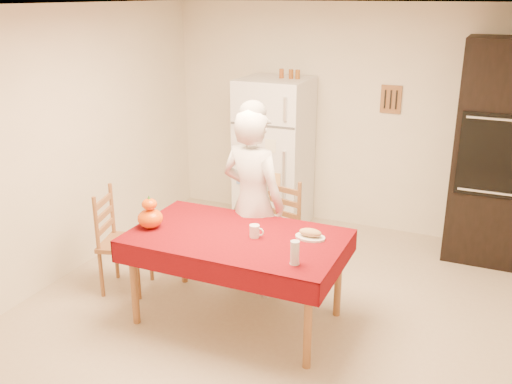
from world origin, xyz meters
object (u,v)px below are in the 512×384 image
Objects in this scene: refrigerator at (274,154)px; seated_woman at (253,203)px; chair_far at (276,226)px; chair_left at (118,237)px; dining_table at (237,243)px; wine_glass at (295,253)px; coffee_mug at (255,231)px; oven_cabinet at (492,153)px; pumpkin_lower at (150,218)px; bread_plate at (310,237)px.

refrigerator is 1.01× the size of seated_woman.
refrigerator is at bearing 127.16° from chair_far.
dining_table is at bearing -108.12° from chair_left.
chair_left is at bearing -132.06° from chair_far.
refrigerator reaches higher than chair_left.
wine_glass is at bearing -48.58° from chair_far.
coffee_mug is at bearing -65.96° from chair_far.
oven_cabinet reaches higher than chair_far.
coffee_mug is at bearing 10.70° from pumpkin_lower.
wine_glass is at bearing 140.95° from seated_woman.
chair_left is at bearing 159.01° from pumpkin_lower.
dining_table is 9.66× the size of wine_glass.
seated_woman reaches higher than pumpkin_lower.
seated_woman reaches higher than chair_left.
seated_woman is at bearing -89.77° from chair_far.
oven_cabinet is at bearing 49.25° from chair_far.
refrigerator is 2.13m from dining_table.
chair_left is 1.26m from seated_woman.
refrigerator is 2.16m from chair_left.
chair_left reaches higher than pumpkin_lower.
bread_plate is at bearing -60.55° from refrigerator.
oven_cabinet is 2.78m from dining_table.
coffee_mug is 0.44m from bread_plate.
coffee_mug is (-1.62, -2.09, -0.29)m from oven_cabinet.
chair_far is at bearing -66.95° from refrigerator.
pumpkin_lower is at bearing 57.09° from seated_woman.
chair_far is 3.96× the size of bread_plate.
chair_far and chair_left have the same top height.
refrigerator is at bearing 107.85° from coffee_mug.
oven_cabinet reaches higher than bread_plate.
seated_woman reaches higher than coffee_mug.
chair_far reaches higher than wine_glass.
seated_woman reaches higher than bread_plate.
oven_cabinet is 2.66m from coffee_mug.
bread_plate is at bearing 95.05° from wine_glass.
chair_left is 3.96× the size of bread_plate.
chair_far is (-1.77, -1.25, -0.59)m from oven_cabinet.
refrigerator is 1.79× the size of chair_left.
chair_left reaches higher than coffee_mug.
chair_far reaches higher than bread_plate.
oven_cabinet is at bearing 64.07° from wine_glass.
seated_woman is 0.73m from bread_plate.
wine_glass reaches higher than coffee_mug.
chair_far reaches higher than pumpkin_lower.
coffee_mug is at bearing 9.57° from dining_table.
dining_table is at bearing -76.02° from refrigerator.
dining_table is 17.00× the size of coffee_mug.
pumpkin_lower is (-0.86, -0.16, 0.03)m from coffee_mug.
chair_left is at bearing 169.14° from wine_glass.
coffee_mug is at bearing -72.15° from refrigerator.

